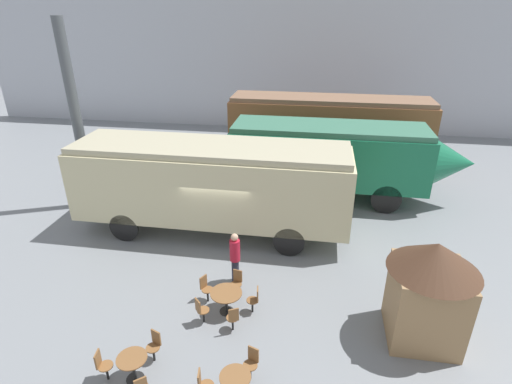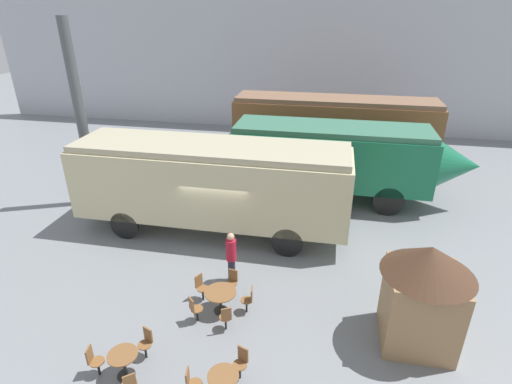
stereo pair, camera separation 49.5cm
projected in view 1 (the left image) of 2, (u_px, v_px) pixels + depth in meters
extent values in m
plane|color=gray|center=(223.00, 237.00, 15.82)|extent=(80.00, 80.00, 0.00)
cube|color=#B2B7C1|center=(273.00, 65.00, 28.00)|extent=(44.00, 0.15, 9.00)
cube|color=brown|center=(328.00, 128.00, 22.10)|extent=(10.87, 2.46, 2.98)
cube|color=brown|center=(331.00, 99.00, 21.42)|extent=(10.65, 2.26, 0.24)
cylinder|color=black|center=(388.00, 167.00, 21.28)|extent=(1.01, 0.12, 1.01)
cylinder|color=black|center=(383.00, 153.00, 23.37)|extent=(1.01, 0.12, 1.01)
cylinder|color=black|center=(267.00, 160.00, 22.22)|extent=(1.01, 0.12, 1.01)
cylinder|color=black|center=(272.00, 147.00, 24.31)|extent=(1.01, 0.12, 1.01)
cube|color=#196B47|center=(327.00, 156.00, 18.33)|extent=(8.78, 2.74, 2.41)
cone|color=#196B47|center=(451.00, 163.00, 17.55)|extent=(1.97, 2.29, 2.29)
cube|color=#366B54|center=(330.00, 128.00, 17.76)|extent=(8.60, 2.52, 0.24)
cylinder|color=black|center=(386.00, 200.00, 17.37)|extent=(1.32, 0.12, 1.32)
cylinder|color=black|center=(379.00, 177.00, 19.71)|extent=(1.32, 0.12, 1.32)
cylinder|color=black|center=(267.00, 191.00, 18.13)|extent=(1.32, 0.12, 1.32)
cylinder|color=black|center=(273.00, 170.00, 20.47)|extent=(1.32, 0.12, 1.32)
cube|color=beige|center=(212.00, 183.00, 15.49)|extent=(10.59, 2.89, 2.65)
cube|color=tan|center=(210.00, 148.00, 14.87)|extent=(10.38, 2.66, 0.24)
cylinder|color=black|center=(289.00, 242.00, 14.42)|extent=(1.15, 0.12, 1.15)
cylinder|color=black|center=(295.00, 207.00, 16.90)|extent=(1.15, 0.12, 1.15)
cylinder|color=black|center=(124.00, 228.00, 15.34)|extent=(1.15, 0.12, 1.15)
cylinder|color=black|center=(152.00, 197.00, 17.82)|extent=(1.15, 0.12, 1.15)
cylinder|color=black|center=(135.00, 379.00, 9.81)|extent=(0.44, 0.44, 0.02)
cylinder|color=black|center=(134.00, 369.00, 9.67)|extent=(0.08, 0.08, 0.66)
cylinder|color=brown|center=(132.00, 358.00, 9.52)|extent=(0.74, 0.74, 0.03)
cylinder|color=brown|center=(235.00, 377.00, 9.01)|extent=(0.73, 0.73, 0.03)
cylinder|color=black|center=(227.00, 311.00, 11.98)|extent=(0.44, 0.44, 0.02)
cylinder|color=black|center=(226.00, 302.00, 11.84)|extent=(0.08, 0.08, 0.66)
cylinder|color=brown|center=(226.00, 293.00, 11.69)|extent=(0.94, 0.94, 0.03)
cylinder|color=black|center=(107.00, 373.00, 9.74)|extent=(0.06, 0.06, 0.42)
cylinder|color=brown|center=(106.00, 366.00, 9.64)|extent=(0.36, 0.36, 0.03)
cube|color=brown|center=(98.00, 359.00, 9.55)|extent=(0.08, 0.29, 0.42)
cylinder|color=black|center=(154.00, 354.00, 10.25)|extent=(0.06, 0.06, 0.42)
cylinder|color=brown|center=(153.00, 348.00, 10.15)|extent=(0.36, 0.36, 0.03)
cube|color=brown|center=(156.00, 337.00, 10.18)|extent=(0.28, 0.14, 0.42)
cylinder|color=black|center=(250.00, 372.00, 9.75)|extent=(0.06, 0.06, 0.42)
cylinder|color=brown|center=(250.00, 365.00, 9.66)|extent=(0.36, 0.36, 0.03)
cube|color=brown|center=(253.00, 354.00, 9.68)|extent=(0.28, 0.14, 0.42)
cube|color=brown|center=(199.00, 379.00, 9.04)|extent=(0.09, 0.29, 0.42)
cylinder|color=black|center=(233.00, 324.00, 11.23)|extent=(0.06, 0.06, 0.42)
cylinder|color=brown|center=(233.00, 318.00, 11.13)|extent=(0.36, 0.36, 0.03)
cube|color=brown|center=(234.00, 315.00, 10.90)|extent=(0.28, 0.16, 0.42)
cylinder|color=black|center=(252.00, 306.00, 11.88)|extent=(0.06, 0.06, 0.42)
cylinder|color=brown|center=(252.00, 300.00, 11.78)|extent=(0.36, 0.36, 0.03)
cube|color=brown|center=(258.00, 294.00, 11.68)|extent=(0.08, 0.29, 0.42)
cylinder|color=black|center=(236.00, 290.00, 12.55)|extent=(0.06, 0.06, 0.42)
cylinder|color=brown|center=(236.00, 284.00, 12.46)|extent=(0.36, 0.36, 0.03)
cube|color=brown|center=(238.00, 276.00, 12.49)|extent=(0.29, 0.09, 0.42)
cylinder|color=black|center=(208.00, 296.00, 12.32)|extent=(0.06, 0.06, 0.42)
cylinder|color=brown|center=(207.00, 290.00, 12.22)|extent=(0.36, 0.36, 0.03)
cube|color=brown|center=(203.00, 282.00, 12.21)|extent=(0.17, 0.27, 0.42)
cylinder|color=black|center=(204.00, 316.00, 11.50)|extent=(0.06, 0.06, 0.42)
cylinder|color=brown|center=(203.00, 310.00, 11.40)|extent=(0.36, 0.36, 0.03)
cube|color=brown|center=(198.00, 306.00, 11.23)|extent=(0.23, 0.24, 0.42)
cylinder|color=#262633|center=(235.00, 270.00, 13.15)|extent=(0.24, 0.24, 0.83)
cylinder|color=#B2192D|center=(235.00, 250.00, 12.81)|extent=(0.34, 0.34, 0.74)
sphere|color=tan|center=(234.00, 237.00, 12.61)|extent=(0.24, 0.24, 0.24)
cube|color=#99754C|center=(425.00, 304.00, 10.66)|extent=(1.80, 1.80, 2.20)
cone|color=#472D1E|center=(436.00, 257.00, 10.02)|extent=(2.34, 2.34, 0.80)
cylinder|color=#4C5156|center=(77.00, 119.00, 16.71)|extent=(0.44, 0.44, 8.00)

